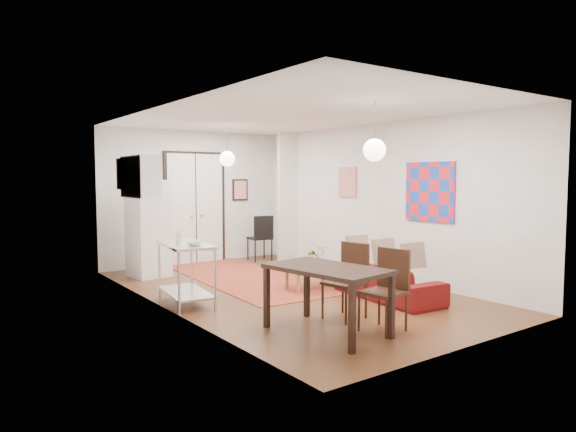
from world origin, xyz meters
TOP-DOWN VIEW (x-y plane):
  - floor at (0.00, 0.00)m, footprint 7.00×7.00m
  - ceiling at (0.00, 0.00)m, footprint 4.20×7.00m
  - wall_back at (0.00, 3.50)m, footprint 4.20×0.02m
  - wall_front at (0.00, -3.50)m, footprint 4.20×0.02m
  - wall_left at (-2.10, 0.00)m, footprint 0.02×7.00m
  - wall_right at (2.10, 0.00)m, footprint 0.02×7.00m
  - double_doors at (0.00, 3.46)m, footprint 1.44×0.06m
  - stub_partition at (1.85, 2.55)m, footprint 0.50×0.10m
  - wall_cabinet at (-1.92, 1.50)m, footprint 0.35×1.00m
  - painting_popart at (2.08, -1.25)m, footprint 0.05×1.00m
  - painting_abstract at (2.08, 0.80)m, footprint 0.05×0.50m
  - poster_back at (1.15, 3.47)m, footprint 0.40×0.03m
  - print_left at (-2.07, 2.00)m, footprint 0.03×0.44m
  - pendant_back at (0.00, 2.00)m, footprint 0.30×0.30m
  - pendant_front at (0.00, -2.00)m, footprint 0.30×0.30m
  - kilim_rug at (-0.01, 1.48)m, footprint 1.95×4.61m
  - sofa at (0.95, -1.39)m, footprint 1.92×0.90m
  - coffee_table at (0.39, -0.17)m, footprint 0.86×0.52m
  - potted_plant at (0.49, -0.17)m, footprint 0.34×0.30m
  - kitchen_counter at (-1.75, 0.13)m, footprint 0.76×1.26m
  - bowl at (-1.75, -0.17)m, footprint 0.28×0.28m
  - soap_bottle at (-1.75, 0.38)m, footprint 0.11×0.11m
  - fridge at (-1.41, 2.55)m, footprint 0.73×0.73m
  - dining_table at (-0.96, -2.18)m, footprint 1.05×1.58m
  - dining_chair_near at (-0.36, -1.73)m, footprint 0.55×0.72m
  - dining_chair_far at (-0.36, -2.43)m, footprint 0.55×0.72m
  - black_side_chair at (1.34, 3.03)m, footprint 0.53×0.53m

SIDE VIEW (x-z plane):
  - floor at x=0.00m, z-range 0.00..0.00m
  - kilim_rug at x=-0.01m, z-range 0.00..0.01m
  - sofa at x=0.95m, z-range 0.00..0.54m
  - coffee_table at x=0.39m, z-range 0.14..0.50m
  - potted_plant at x=0.49m, z-range 0.37..0.73m
  - dining_chair_near at x=-0.36m, z-range 0.08..1.09m
  - dining_chair_far at x=-0.36m, z-range 0.08..1.09m
  - kitchen_counter at x=-1.75m, z-range 0.13..1.05m
  - black_side_chair at x=1.34m, z-range 0.09..1.12m
  - dining_table at x=-0.96m, z-range 0.32..1.13m
  - fridge at x=-1.41m, z-range 0.00..1.84m
  - bowl at x=-1.75m, z-range 0.91..0.97m
  - soap_bottle at x=-1.75m, z-range 0.91..1.10m
  - double_doors at x=0.00m, z-range -0.05..2.45m
  - wall_back at x=0.00m, z-range 0.00..2.90m
  - wall_front at x=0.00m, z-range 0.00..2.90m
  - wall_left at x=-2.10m, z-range 0.00..2.90m
  - wall_right at x=2.10m, z-range 0.00..2.90m
  - stub_partition at x=1.85m, z-range 0.00..2.90m
  - poster_back at x=1.15m, z-range 1.35..1.85m
  - painting_popart at x=2.08m, z-range 1.15..2.15m
  - painting_abstract at x=2.08m, z-range 1.50..2.10m
  - wall_cabinet at x=-1.92m, z-range 1.55..2.25m
  - print_left at x=-2.07m, z-range 1.68..2.22m
  - pendant_back at x=0.00m, z-range 1.85..2.65m
  - pendant_front at x=0.00m, z-range 1.85..2.65m
  - ceiling at x=0.00m, z-range 2.89..2.91m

